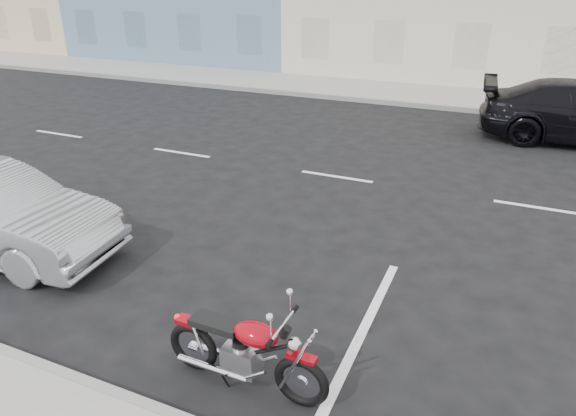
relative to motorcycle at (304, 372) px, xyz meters
name	(u,v)px	position (x,y,z in m)	size (l,w,h in m)	color
ground	(431,191)	(0.22, 6.25, -0.43)	(120.00, 120.00, 0.00)	black
sidewalk_far	(336,87)	(-4.78, 14.95, -0.35)	(80.00, 3.40, 0.15)	gray
curb_far	(320,96)	(-4.78, 13.25, -0.35)	(80.00, 0.12, 0.16)	gray
motorcycle	(304,372)	(0.00, 0.00, 0.00)	(1.87, 0.62, 0.94)	black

